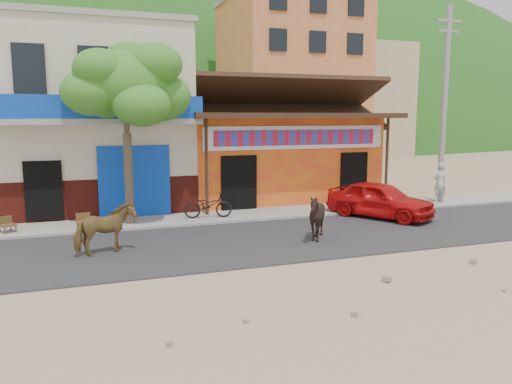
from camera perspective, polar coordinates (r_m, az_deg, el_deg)
ground at (r=13.17m, az=9.00°, el=-7.66°), size 120.00×120.00×0.00m
road at (r=15.33m, az=4.54°, el=-5.17°), size 60.00×5.00×0.04m
sidewalk at (r=18.49m, az=0.13°, el=-2.62°), size 60.00×2.00×0.12m
dance_club at (r=22.66m, az=1.51°, el=3.91°), size 8.00×6.00×3.60m
cafe_building at (r=21.09m, az=-18.05°, el=7.76°), size 7.00×6.00×7.00m
apartment_front at (r=38.26m, az=3.89°, el=12.12°), size 9.00×9.00×12.00m
apartment_rear at (r=47.64m, az=11.10°, el=10.09°), size 8.00×8.00×10.00m
hillside at (r=81.74m, az=-15.56°, el=14.19°), size 100.00×40.00×24.00m
tree at (r=16.96m, az=-14.53°, el=6.51°), size 3.00×3.00×6.00m
utility_pole at (r=22.27m, az=20.72°, el=9.25°), size 0.24×0.24×8.00m
cow_tan at (r=13.82m, az=-16.89°, el=-4.10°), size 1.75×1.27×1.34m
cow_dark at (r=14.80m, az=6.94°, el=-2.86°), size 1.51×1.40×1.40m
red_car at (r=18.57m, az=13.98°, el=-0.83°), size 3.28×4.10×1.31m
scooter at (r=17.67m, az=-5.50°, el=-1.54°), size 1.74×0.82×0.88m
pedestrian at (r=22.12m, az=20.29°, el=1.04°), size 0.62×0.42×1.66m
cafe_chair_left at (r=16.67m, az=-19.13°, el=-2.47°), size 0.48×0.48×0.95m
cafe_chair_right at (r=17.19m, az=-26.57°, el=-2.66°), size 0.58×0.58×0.91m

